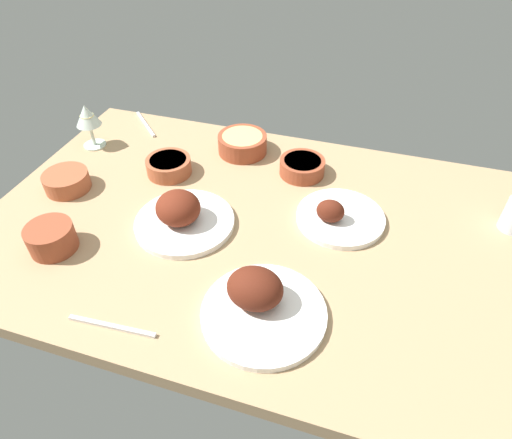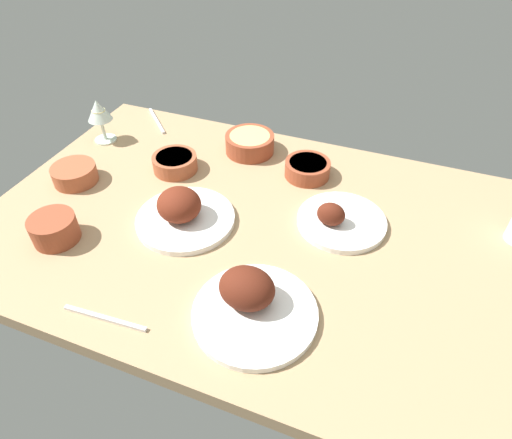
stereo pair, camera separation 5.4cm
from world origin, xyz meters
The scene contains 12 objects.
dining_table centered at (0.00, 0.00, 2.00)cm, with size 140.00×90.00×4.00cm, color tan.
plate_center_main centered at (-19.60, -7.91, 5.59)cm, with size 22.66×22.66×7.51cm.
plate_near_viewer centered at (18.00, 5.24, 7.15)cm, with size 25.30×25.30×9.71cm.
plate_far_side centered at (-8.60, 25.16, 7.04)cm, with size 26.09×26.09×9.72cm.
bowl_pasta centered at (14.27, -31.70, 7.12)cm, with size 15.11×15.11×5.74cm.
bowl_soup centered at (43.94, 22.07, 7.50)cm, with size 11.17×11.17×6.49cm.
bowl_potatoes centered at (55.03, 0.76, 6.71)cm, with size 12.41×12.41×4.94cm.
bowl_sauce centered at (31.17, -14.55, 6.59)cm, with size 13.00×13.00×4.71cm.
bowl_cream centered at (-6.06, -25.70, 6.56)cm, with size 13.09×13.09×4.65cm.
wine_glass centered at (60.65, -21.09, 13.93)cm, with size 7.60×7.60×14.00cm.
fork_loose centered at (18.66, 38.03, 4.40)cm, with size 18.97×0.90×0.80cm, color silver.
spoon_loose centered at (51.44, -37.64, 4.40)cm, with size 18.31×0.90×0.80cm, color silver.
Camera 1 is at (-24.50, 78.73, 78.94)cm, focal length 30.63 mm.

